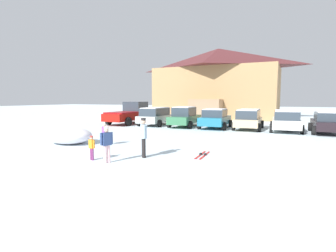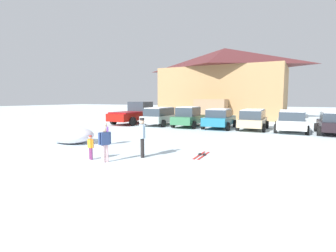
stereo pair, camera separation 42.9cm
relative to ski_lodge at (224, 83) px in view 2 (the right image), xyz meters
name	(u,v)px [view 2 (the right image)]	position (x,y,z in m)	size (l,w,h in m)	color
ground	(88,178)	(3.28, -28.21, -4.53)	(160.00, 160.00, 0.00)	silver
ski_lodge	(224,83)	(0.00, 0.00, 0.00)	(15.69, 10.94, 8.95)	#A67E51
parked_silver_wagon	(160,116)	(-2.53, -12.89, -3.64)	(2.39, 4.51, 1.66)	silver
parked_green_coupe	(189,117)	(0.40, -12.94, -3.66)	(2.23, 4.42, 1.76)	#336F48
parked_teal_hatchback	(219,118)	(3.14, -12.92, -3.71)	(2.35, 4.31, 1.63)	#1F6B88
parked_beige_suv	(253,119)	(5.78, -12.62, -3.66)	(2.21, 4.43, 1.62)	tan
parked_white_suv	(291,120)	(8.53, -12.71, -3.66)	(2.40, 4.72, 1.60)	white
parked_black_sedan	(333,123)	(11.18, -13.00, -3.74)	(2.16, 4.12, 1.57)	black
pickup_truck	(135,113)	(-5.53, -12.44, -3.54)	(2.55, 5.94, 2.15)	maroon
skier_adult_in_blue_parka	(142,135)	(3.22, -24.95, -3.59)	(0.43, 0.53, 1.67)	black
skier_child_in_orange_jacket	(91,146)	(1.58, -26.27, -3.97)	(0.36, 0.20, 0.99)	#722D61
skier_child_in_purple_jacket	(106,133)	(-0.14, -23.29, -3.87)	(0.41, 0.25, 1.16)	#3C3450
skier_teen_in_navy_coat	(105,142)	(2.42, -26.38, -3.74)	(0.33, 0.48, 1.41)	beige
pair_of_skis	(202,155)	(5.37, -23.53, -4.51)	(0.38, 1.69, 0.08)	red
plowed_snow_pile	(71,135)	(-2.23, -23.74, -4.08)	(2.70, 2.16, 0.90)	white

